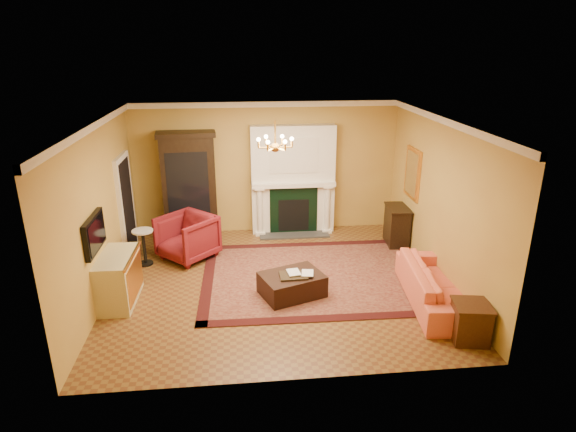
{
  "coord_description": "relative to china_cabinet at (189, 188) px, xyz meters",
  "views": [
    {
      "loc": [
        -0.62,
        -7.97,
        4.22
      ],
      "look_at": [
        0.25,
        0.3,
        1.2
      ],
      "focal_mm": 30.0,
      "sensor_mm": 36.0,
      "label": 1
    }
  ],
  "objects": [
    {
      "name": "doorway",
      "position": [
        -1.22,
        -0.79,
        -0.11
      ],
      "size": [
        0.08,
        1.05,
        2.1
      ],
      "color": "silver",
      "rests_on": "wall_left"
    },
    {
      "name": "pedestal_table",
      "position": [
        -0.82,
        -1.43,
        -0.73
      ],
      "size": [
        0.41,
        0.41,
        0.74
      ],
      "color": "black",
      "rests_on": "floor"
    },
    {
      "name": "wall_back",
      "position": [
        1.74,
        0.27,
        0.35
      ],
      "size": [
        6.0,
        0.02,
        3.0
      ],
      "primitive_type": "cube",
      "color": "gold",
      "rests_on": "floor"
    },
    {
      "name": "coral_sofa",
      "position": [
        4.38,
        -3.47,
        -0.71
      ],
      "size": [
        0.89,
        2.3,
        0.88
      ],
      "primitive_type": "imported",
      "rotation": [
        0.0,
        0.0,
        1.47
      ],
      "color": "#E9594A",
      "rests_on": "floor"
    },
    {
      "name": "book_b",
      "position": [
        2.14,
        -3.03,
        -0.58
      ],
      "size": [
        0.2,
        0.05,
        0.27
      ],
      "primitive_type": "imported",
      "rotation": [
        0.0,
        0.0,
        -0.16
      ],
      "color": "gray",
      "rests_on": "ottoman_tray"
    },
    {
      "name": "chandelier",
      "position": [
        1.74,
        -2.49,
        1.45
      ],
      "size": [
        0.63,
        0.55,
        0.53
      ],
      "color": "#BB8633",
      "rests_on": "ceiling"
    },
    {
      "name": "tv_panel",
      "position": [
        -1.21,
        -3.09,
        0.2
      ],
      "size": [
        0.09,
        0.95,
        0.58
      ],
      "color": "black",
      "rests_on": "wall_left"
    },
    {
      "name": "commode",
      "position": [
        -0.99,
        -2.88,
        -0.73
      ],
      "size": [
        0.57,
        1.16,
        0.86
      ],
      "primitive_type": "cube",
      "rotation": [
        0.0,
        0.0,
        -0.02
      ],
      "color": "beige",
      "rests_on": "floor"
    },
    {
      "name": "china_cabinet",
      "position": [
        0.0,
        0.0,
        0.0
      ],
      "size": [
        1.2,
        0.64,
        2.31
      ],
      "primitive_type": "cube",
      "rotation": [
        0.0,
        0.0,
        0.1
      ],
      "color": "black",
      "rests_on": "floor"
    },
    {
      "name": "ceiling",
      "position": [
        1.74,
        -2.49,
        1.86
      ],
      "size": [
        6.0,
        5.5,
        0.02
      ],
      "primitive_type": "cube",
      "color": "silver",
      "rests_on": "wall_back"
    },
    {
      "name": "topiary_left",
      "position": [
        1.7,
        0.04,
        0.34
      ],
      "size": [
        0.18,
        0.18,
        0.48
      ],
      "color": "gray",
      "rests_on": "fireplace"
    },
    {
      "name": "wall_left",
      "position": [
        -1.27,
        -2.49,
        0.35
      ],
      "size": [
        0.02,
        5.5,
        3.0
      ],
      "primitive_type": "cube",
      "color": "gold",
      "rests_on": "floor"
    },
    {
      "name": "topiary_right",
      "position": [
        3.05,
        0.04,
        0.3
      ],
      "size": [
        0.15,
        0.15,
        0.4
      ],
      "color": "gray",
      "rests_on": "fireplace"
    },
    {
      "name": "wall_front",
      "position": [
        1.74,
        -5.25,
        0.35
      ],
      "size": [
        6.0,
        0.02,
        3.0
      ],
      "primitive_type": "cube",
      "color": "gold",
      "rests_on": "floor"
    },
    {
      "name": "floor",
      "position": [
        1.74,
        -2.49,
        -1.16
      ],
      "size": [
        6.0,
        5.5,
        0.02
      ],
      "primitive_type": "cube",
      "color": "brown",
      "rests_on": "ground"
    },
    {
      "name": "end_table",
      "position": [
        4.46,
        -4.6,
        -0.87
      ],
      "size": [
        0.57,
        0.57,
        0.57
      ],
      "primitive_type": "cube",
      "rotation": [
        0.0,
        0.0,
        -0.17
      ],
      "color": "#3C2210",
      "rests_on": "floor"
    },
    {
      "name": "leather_ottoman",
      "position": [
        1.97,
        -2.98,
        -0.94
      ],
      "size": [
        1.24,
        1.07,
        0.39
      ],
      "primitive_type": "cube",
      "rotation": [
        0.0,
        0.0,
        0.36
      ],
      "color": "black",
      "rests_on": "oriental_rug"
    },
    {
      "name": "console_table",
      "position": [
        4.52,
        -0.93,
        -0.74
      ],
      "size": [
        0.49,
        0.78,
        0.83
      ],
      "primitive_type": "cube",
      "rotation": [
        0.0,
        0.0,
        -0.09
      ],
      "color": "black",
      "rests_on": "floor"
    },
    {
      "name": "book_a",
      "position": [
        1.89,
        -3.01,
        -0.58
      ],
      "size": [
        0.21,
        0.05,
        0.28
      ],
      "primitive_type": "imported",
      "rotation": [
        0.0,
        0.0,
        0.13
      ],
      "color": "gray",
      "rests_on": "ottoman_tray"
    },
    {
      "name": "oriental_rug",
      "position": [
        2.51,
        -2.31,
        -1.15
      ],
      "size": [
        4.35,
        3.29,
        0.02
      ],
      "primitive_type": "cube",
      "rotation": [
        0.0,
        0.0,
        -0.02
      ],
      "color": "#3E0E0D",
      "rests_on": "floor"
    },
    {
      "name": "gilt_mirror",
      "position": [
        4.7,
        -1.09,
        0.5
      ],
      "size": [
        0.06,
        0.76,
        1.05
      ],
      "color": "gold",
      "rests_on": "wall_right"
    },
    {
      "name": "ottoman_tray",
      "position": [
        1.99,
        -3.05,
        -0.74
      ],
      "size": [
        0.48,
        0.38,
        0.03
      ],
      "primitive_type": "cube",
      "rotation": [
        0.0,
        0.0,
        0.03
      ],
      "color": "black",
      "rests_on": "leather_ottoman"
    },
    {
      "name": "fireplace",
      "position": [
        2.34,
        0.08,
        0.04
      ],
      "size": [
        1.9,
        0.7,
        2.5
      ],
      "color": "white",
      "rests_on": "wall_back"
    },
    {
      "name": "crown_molding",
      "position": [
        1.74,
        -1.53,
        1.79
      ],
      "size": [
        6.0,
        5.5,
        0.12
      ],
      "color": "white",
      "rests_on": "ceiling"
    },
    {
      "name": "wingback_armchair",
      "position": [
        0.01,
        -1.2,
        -0.65
      ],
      "size": [
        1.34,
        1.34,
        1.01
      ],
      "primitive_type": "imported",
      "rotation": [
        0.0,
        0.0,
        -0.76
      ],
      "color": "maroon",
      "rests_on": "floor"
    },
    {
      "name": "wall_right",
      "position": [
        4.75,
        -2.49,
        0.35
      ],
      "size": [
        0.02,
        5.5,
        3.0
      ],
      "primitive_type": "cube",
      "color": "gold",
      "rests_on": "floor"
    }
  ]
}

